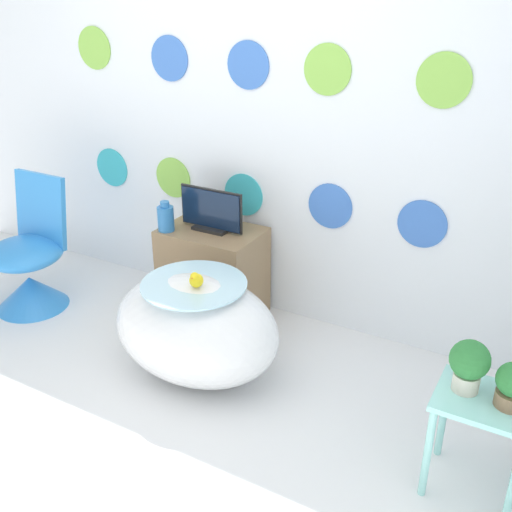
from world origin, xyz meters
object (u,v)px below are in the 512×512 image
Objects in this scene: bathtub at (196,328)px; tv at (211,212)px; vase at (166,218)px; potted_plant_left at (469,364)px; chair at (29,269)px.

tv is at bearing 115.08° from bathtub.
potted_plant_left is (1.88, -0.54, -0.07)m from vase.
chair is at bearing 176.23° from potted_plant_left.
potted_plant_left is at bearing -15.94° from vase.
vase is 0.82× the size of potted_plant_left.
vase reaches higher than potted_plant_left.
chair is 1.26m from tv.
chair reaches higher than bathtub.
potted_plant_left is (2.72, -0.18, 0.33)m from chair.
chair is at bearing 176.15° from bathtub.
tv is 1.88× the size of potted_plant_left.
bathtub is 2.20× the size of tv.
potted_plant_left reaches higher than bathtub.
vase is (-0.51, 0.45, 0.37)m from bathtub.
chair is 2.75m from potted_plant_left.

